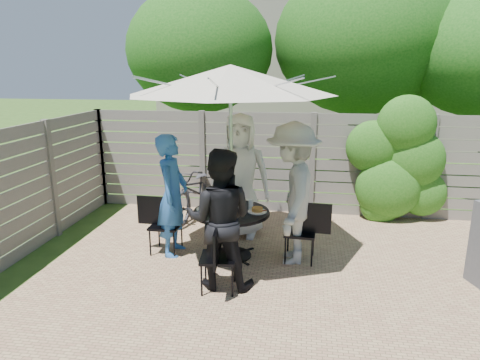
# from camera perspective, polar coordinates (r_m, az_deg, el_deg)

# --- Properties ---
(backyard_envelope) EXTENTS (60.00, 60.00, 5.00)m
(backyard_envelope) POSITION_cam_1_polar(r_m,az_deg,el_deg) (14.84, 9.95, 14.55)
(backyard_envelope) COLOR #2D4C17
(backyard_envelope) RESTS_ON ground
(patio_table) EXTENTS (1.06, 1.06, 0.69)m
(patio_table) POSITION_cam_1_polar(r_m,az_deg,el_deg) (5.97, -1.17, -6.01)
(patio_table) COLOR black
(patio_table) RESTS_ON ground
(umbrella) EXTENTS (2.74, 2.74, 2.64)m
(umbrella) POSITION_cam_1_polar(r_m,az_deg,el_deg) (5.59, -1.27, 13.18)
(umbrella) COLOR silver
(umbrella) RESTS_ON ground
(chair_back) EXTENTS (0.51, 0.73, 0.99)m
(chair_back) POSITION_cam_1_polar(r_m,az_deg,el_deg) (6.93, 0.16, -4.62)
(chair_back) COLOR black
(chair_back) RESTS_ON ground
(person_back) EXTENTS (0.96, 0.63, 1.95)m
(person_back) POSITION_cam_1_polar(r_m,az_deg,el_deg) (6.61, -0.01, 0.52)
(person_back) COLOR white
(person_back) RESTS_ON ground
(chair_left) EXTENTS (0.61, 0.42, 0.85)m
(chair_left) POSITION_cam_1_polar(r_m,az_deg,el_deg) (6.28, -9.95, -7.40)
(chair_left) COLOR black
(chair_left) RESTS_ON ground
(person_left) EXTENTS (0.42, 0.64, 1.74)m
(person_left) POSITION_cam_1_polar(r_m,az_deg,el_deg) (6.03, -8.99, -2.09)
(person_left) COLOR #2A65B6
(person_left) RESTS_ON ground
(chair_front) EXTENTS (0.45, 0.64, 0.86)m
(chair_front) POSITION_cam_1_polar(r_m,az_deg,el_deg) (5.19, -2.92, -12.02)
(chair_front) COLOR black
(chair_front) RESTS_ON ground
(person_front) EXTENTS (0.84, 0.66, 1.71)m
(person_front) POSITION_cam_1_polar(r_m,az_deg,el_deg) (5.08, -2.73, -5.30)
(person_front) COLOR black
(person_front) RESTS_ON ground
(chair_right) EXTENTS (0.63, 0.43, 0.85)m
(chair_right) POSITION_cam_1_polar(r_m,az_deg,el_deg) (5.98, 8.09, -8.42)
(chair_right) COLOR black
(chair_right) RESTS_ON ground
(person_right) EXTENTS (0.73, 1.25, 1.93)m
(person_right) POSITION_cam_1_polar(r_m,az_deg,el_deg) (5.75, 7.00, -1.87)
(person_right) COLOR #A0A19D
(person_right) RESTS_ON ground
(plate_back) EXTENTS (0.26, 0.26, 0.06)m
(plate_back) POSITION_cam_1_polar(r_m,az_deg,el_deg) (6.23, -0.64, -2.85)
(plate_back) COLOR white
(plate_back) RESTS_ON patio_table
(plate_left) EXTENTS (0.26, 0.26, 0.06)m
(plate_left) POSITION_cam_1_polar(r_m,az_deg,el_deg) (5.96, -4.60, -3.73)
(plate_left) COLOR white
(plate_left) RESTS_ON patio_table
(plate_front) EXTENTS (0.26, 0.26, 0.06)m
(plate_front) POSITION_cam_1_polar(r_m,az_deg,el_deg) (5.56, -1.79, -5.07)
(plate_front) COLOR white
(plate_front) RESTS_ON patio_table
(plate_right) EXTENTS (0.26, 0.26, 0.06)m
(plate_right) POSITION_cam_1_polar(r_m,az_deg,el_deg) (5.85, 2.31, -4.06)
(plate_right) COLOR white
(plate_right) RESTS_ON patio_table
(glass_back) EXTENTS (0.07, 0.07, 0.14)m
(glass_back) POSITION_cam_1_polar(r_m,az_deg,el_deg) (6.14, -1.75, -2.69)
(glass_back) COLOR silver
(glass_back) RESTS_ON patio_table
(glass_left) EXTENTS (0.07, 0.07, 0.14)m
(glass_left) POSITION_cam_1_polar(r_m,az_deg,el_deg) (5.83, -3.87, -3.67)
(glass_left) COLOR silver
(glass_left) RESTS_ON patio_table
(glass_front) EXTENTS (0.07, 0.07, 0.14)m
(glass_front) POSITION_cam_1_polar(r_m,az_deg,el_deg) (5.62, -0.56, -4.34)
(glass_front) COLOR silver
(glass_front) RESTS_ON patio_table
(glass_right) EXTENTS (0.07, 0.07, 0.14)m
(glass_right) POSITION_cam_1_polar(r_m,az_deg,el_deg) (5.94, 1.46, -3.28)
(glass_right) COLOR silver
(glass_right) RESTS_ON patio_table
(syrup_jug) EXTENTS (0.09, 0.09, 0.16)m
(syrup_jug) POSITION_cam_1_polar(r_m,az_deg,el_deg) (5.93, -1.67, -3.21)
(syrup_jug) COLOR #59280C
(syrup_jug) RESTS_ON patio_table
(coffee_cup) EXTENTS (0.08, 0.08, 0.12)m
(coffee_cup) POSITION_cam_1_polar(r_m,az_deg,el_deg) (6.08, 0.09, -2.97)
(coffee_cup) COLOR #C6B293
(coffee_cup) RESTS_ON patio_table
(bicycle) EXTENTS (0.91, 1.90, 0.96)m
(bicycle) POSITION_cam_1_polar(r_m,az_deg,el_deg) (7.69, -5.75, -1.32)
(bicycle) COLOR #333338
(bicycle) RESTS_ON ground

